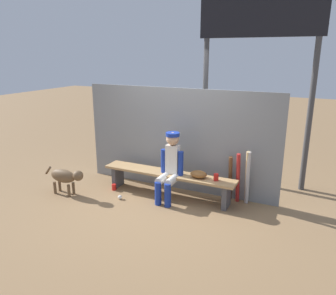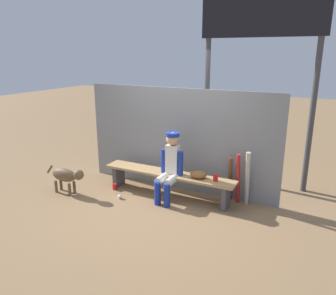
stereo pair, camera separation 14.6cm
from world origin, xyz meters
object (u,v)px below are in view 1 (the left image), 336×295
bat_wood_dark (230,178)px  bat_wood_natural (247,178)px  dugout_bench (168,178)px  baseball (120,197)px  dog (66,177)px  player_seated (170,165)px  bat_aluminum_red (238,178)px  bat_aluminum_silver (248,178)px  cup_on_ground (114,187)px  scoreboard (263,35)px  baseball_glove (199,174)px  cup_on_bench (216,177)px

bat_wood_dark → bat_wood_natural: size_ratio=0.84×
dugout_bench → bat_wood_natural: 1.34m
baseball → dog: bearing=-166.5°
player_seated → bat_wood_natural: size_ratio=1.22×
bat_aluminum_red → bat_aluminum_silver: (0.16, -0.02, 0.03)m
bat_aluminum_silver → baseball: (-2.00, -0.72, -0.43)m
cup_on_ground → scoreboard: bearing=34.6°
baseball_glove → bat_wood_natural: (0.75, 0.25, -0.03)m
bat_aluminum_red → bat_wood_natural: 0.16m
bat_wood_natural → bat_aluminum_silver: 0.02m
bat_wood_dark → bat_aluminum_silver: 0.32m
bat_wood_dark → bat_wood_natural: bat_wood_natural is taller
cup_on_bench → player_seated: bearing=-171.7°
bat_aluminum_silver → baseball: bearing=-160.2°
dugout_bench → dog: size_ratio=2.83×
dugout_bench → dog: 1.80m
player_seated → bat_aluminum_silver: player_seated is taller
bat_aluminum_red → bat_wood_natural: bearing=-2.3°
dugout_bench → bat_aluminum_silver: (1.32, 0.24, 0.13)m
dugout_bench → bat_wood_natural: (1.31, 0.25, 0.13)m
bat_aluminum_red → cup_on_ground: 2.24m
baseball_glove → bat_wood_natural: size_ratio=0.30×
baseball_glove → player_seated: bearing=-167.2°
bat_wood_dark → cup_on_bench: bearing=-117.3°
player_seated → cup_on_bench: (0.77, 0.11, -0.13)m
baseball_glove → bat_aluminum_red: 0.65m
dog → scoreboard: bearing=35.6°
baseball_glove → scoreboard: 2.66m
bat_aluminum_silver → bat_aluminum_red: bearing=172.4°
bat_aluminum_silver → dog: size_ratio=1.12×
bat_aluminum_silver → cup_on_ground: bearing=-169.5°
player_seated → scoreboard: size_ratio=0.30×
dog → bat_wood_natural: bearing=18.1°
bat_wood_natural → bat_aluminum_silver: bat_wood_natural is taller
dugout_bench → bat_aluminum_silver: size_ratio=2.53×
cup_on_bench → baseball_glove: bearing=-179.0°
cup_on_bench → scoreboard: 2.61m
dugout_bench → bat_wood_natural: size_ratio=2.51×
bat_wood_dark → bat_aluminum_silver: bearing=-13.1°
bat_wood_dark → dugout_bench: bearing=-163.1°
baseball → cup_on_ground: 0.43m
bat_aluminum_silver → scoreboard: size_ratio=0.25×
baseball_glove → bat_aluminum_red: bat_aluminum_red is taller
dugout_bench → bat_wood_dark: (1.01, 0.31, 0.06)m
baseball_glove → bat_aluminum_red: size_ratio=0.32×
bat_wood_natural → baseball: bat_wood_natural is taller
baseball_glove → baseball: bearing=-158.9°
baseball_glove → bat_aluminum_red: bearing=23.6°
player_seated → scoreboard: 2.77m
bat_wood_natural → dog: bearing=-161.9°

